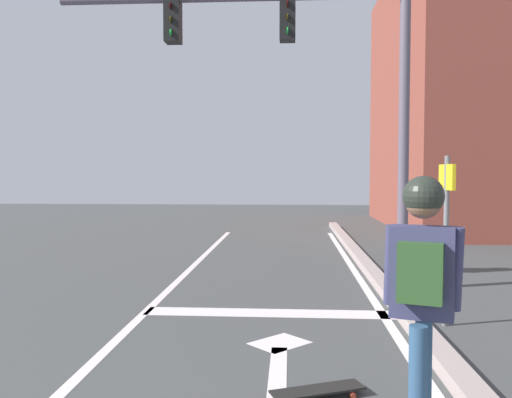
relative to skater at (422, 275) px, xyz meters
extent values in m
cube|color=silver|center=(-2.68, 2.55, -1.17)|extent=(0.12, 20.00, 0.01)
cube|color=silver|center=(0.37, 2.55, -1.17)|extent=(0.12, 20.00, 0.01)
cube|color=silver|center=(-1.08, 3.41, -1.17)|extent=(3.20, 0.40, 0.01)
cube|color=silver|center=(-0.92, 1.37, -1.17)|extent=(0.16, 1.40, 0.01)
cube|color=silver|center=(-0.92, 2.22, -1.17)|extent=(0.71, 0.71, 0.01)
cube|color=#A89691|center=(0.62, 2.55, -1.10)|extent=(0.24, 24.00, 0.14)
cylinder|color=#305377|center=(0.07, 0.20, -0.68)|extent=(0.11, 0.11, 0.82)
cylinder|color=#305377|center=(-0.06, -0.17, -0.68)|extent=(0.11, 0.11, 0.82)
cube|color=#3C3D62|center=(0.01, 0.01, 0.02)|extent=(0.42, 0.29, 0.57)
cylinder|color=#3C3D62|center=(-0.18, 0.11, 0.04)|extent=(0.07, 0.13, 0.53)
cylinder|color=#3C3D62|center=(0.20, -0.02, 0.04)|extent=(0.07, 0.12, 0.53)
sphere|color=#906349|center=(0.01, 0.01, 0.46)|extent=(0.23, 0.23, 0.23)
sphere|color=#282E26|center=(0.01, 0.01, 0.49)|extent=(0.25, 0.25, 0.25)
cube|color=#2C5025|center=(-0.04, -0.12, 0.04)|extent=(0.29, 0.22, 0.36)
cube|color=black|center=(-0.59, 0.87, -1.10)|extent=(0.79, 0.48, 0.02)
cube|color=#B2B2B7|center=(-0.35, 0.97, -1.12)|extent=(0.11, 0.17, 0.01)
cylinder|color=#D3492F|center=(-0.38, 1.06, -1.15)|extent=(0.05, 0.05, 0.05)
cylinder|color=#D3492F|center=(-0.31, 0.88, -1.15)|extent=(0.05, 0.05, 0.05)
cube|color=#B2B2B7|center=(-0.83, 0.77, -1.12)|extent=(0.11, 0.17, 0.01)
cylinder|color=#D3492F|center=(-0.87, 0.86, -1.15)|extent=(0.05, 0.05, 0.05)
cylinder|color=#615766|center=(0.91, 4.91, 1.29)|extent=(0.16, 0.16, 4.91)
cube|color=black|center=(-0.86, 4.91, 2.97)|extent=(0.24, 0.28, 0.64)
cylinder|color=#3A0605|center=(-0.86, 4.76, 3.17)|extent=(0.02, 0.10, 0.10)
cylinder|color=#3C3106|center=(-0.86, 4.76, 2.97)|extent=(0.02, 0.10, 0.10)
cylinder|color=green|center=(-0.86, 4.76, 2.77)|extent=(0.02, 0.10, 0.10)
cube|color=black|center=(-2.64, 4.91, 2.97)|extent=(0.24, 0.28, 0.64)
cylinder|color=#3A0605|center=(-2.64, 4.76, 3.17)|extent=(0.02, 0.10, 0.10)
cylinder|color=#3C3106|center=(-2.64, 4.76, 2.97)|extent=(0.02, 0.10, 0.10)
cylinder|color=green|center=(-2.64, 4.76, 2.77)|extent=(0.02, 0.10, 0.10)
cylinder|color=slate|center=(1.01, 2.98, -0.17)|extent=(0.06, 0.06, 2.00)
cube|color=yellow|center=(1.01, 2.98, 0.58)|extent=(0.07, 0.44, 0.30)
camera|label=1|loc=(-0.82, -3.30, 0.63)|focal=37.10mm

